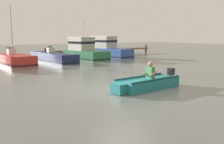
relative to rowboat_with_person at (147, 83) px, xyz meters
The scene contains 7 objects.
ground_plane 1.10m from the rowboat_with_person, 159.28° to the left, with size 120.00×120.00×0.00m, color slate.
wooden_dock 19.50m from the rowboat_with_person, 64.18° to the left, with size 14.36×1.57×1.22m.
rowboat_with_person is the anchor object (origin of this frame).
moored_boat_red 13.77m from the rowboat_with_person, 99.41° to the left, with size 2.25×5.73×4.71m.
moored_boat_navy 14.09m from the rowboat_with_person, 84.54° to the left, with size 2.02×6.83×1.36m.
moored_boat_green 15.23m from the rowboat_with_person, 72.00° to the left, with size 2.81×5.77×3.80m.
moored_boat_blue 17.42m from the rowboat_with_person, 62.36° to the left, with size 2.86×6.46×2.27m.
Camera 1 is at (-6.61, -8.65, 2.32)m, focal length 41.29 mm.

